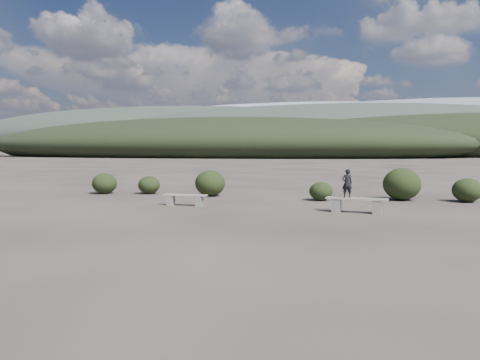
# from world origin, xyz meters

# --- Properties ---
(ground) EXTENTS (1200.00, 1200.00, 0.00)m
(ground) POSITION_xyz_m (0.00, 0.00, 0.00)
(ground) COLOR #2D2723
(ground) RESTS_ON ground
(bench_left) EXTENTS (1.66, 0.37, 0.41)m
(bench_left) POSITION_xyz_m (-2.47, 5.26, 0.25)
(bench_left) COLOR gray
(bench_left) RESTS_ON ground
(bench_right) EXTENTS (2.00, 0.72, 0.49)m
(bench_right) POSITION_xyz_m (3.60, 4.67, 0.30)
(bench_right) COLOR gray
(bench_right) RESTS_ON ground
(seated_person) EXTENTS (0.38, 0.30, 0.94)m
(seated_person) POSITION_xyz_m (3.29, 4.72, 0.96)
(seated_person) COLOR black
(seated_person) RESTS_ON bench_right
(shrub_a) EXTENTS (1.00, 1.00, 0.82)m
(shrub_a) POSITION_xyz_m (-5.51, 9.05, 0.41)
(shrub_a) COLOR black
(shrub_a) RESTS_ON ground
(shrub_b) EXTENTS (1.32, 1.32, 1.13)m
(shrub_b) POSITION_xyz_m (-2.49, 8.67, 0.56)
(shrub_b) COLOR black
(shrub_b) RESTS_ON ground
(shrub_c) EXTENTS (0.93, 0.93, 0.75)m
(shrub_c) POSITION_xyz_m (2.31, 7.99, 0.37)
(shrub_c) COLOR black
(shrub_c) RESTS_ON ground
(shrub_d) EXTENTS (1.49, 1.49, 1.30)m
(shrub_d) POSITION_xyz_m (5.49, 8.85, 0.65)
(shrub_d) COLOR black
(shrub_d) RESTS_ON ground
(shrub_e) EXTENTS (1.12, 1.12, 0.93)m
(shrub_e) POSITION_xyz_m (7.89, 8.70, 0.47)
(shrub_e) COLOR black
(shrub_e) RESTS_ON ground
(shrub_f) EXTENTS (1.12, 1.12, 0.95)m
(shrub_f) POSITION_xyz_m (-7.53, 8.66, 0.47)
(shrub_f) COLOR black
(shrub_f) RESTS_ON ground
(mountain_ridges) EXTENTS (500.00, 400.00, 56.00)m
(mountain_ridges) POSITION_xyz_m (-7.48, 339.06, 10.84)
(mountain_ridges) COLOR black
(mountain_ridges) RESTS_ON ground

